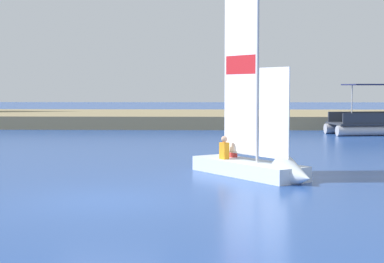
% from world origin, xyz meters
% --- Properties ---
extents(ground_plane, '(200.00, 200.00, 0.00)m').
position_xyz_m(ground_plane, '(0.00, 0.00, 0.00)').
color(ground_plane, '#234793').
extents(shore_bank, '(80.00, 13.43, 0.86)m').
position_xyz_m(shore_bank, '(0.00, 31.99, 0.43)').
color(shore_bank, '#897A56').
rests_on(shore_bank, ground).
extents(sailboat, '(3.83, 4.65, 6.51)m').
position_xyz_m(sailboat, '(4.08, 3.89, 0.49)').
color(sailboat, silver).
rests_on(sailboat, ground).
extents(pontoon_boat, '(6.55, 3.54, 2.95)m').
position_xyz_m(pontoon_boat, '(12.51, 22.00, 0.71)').
color(pontoon_boat, '#B2B2B7').
rests_on(pontoon_boat, ground).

